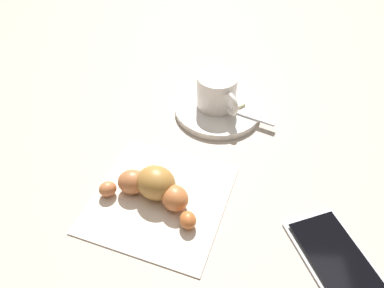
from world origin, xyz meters
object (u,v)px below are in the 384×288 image
Objects in this scene: teaspoon at (223,107)px; cell_phone at (340,265)px; napkin at (159,199)px; espresso_cup at (217,91)px; croissant at (154,187)px; sugar_packet at (230,98)px; saucer at (218,109)px.

cell_phone is at bearing -153.86° from teaspoon.
cell_phone is (-0.09, -0.22, 0.00)m from napkin.
croissant is at bearing 157.05° from espresso_cup.
croissant is at bearing 68.90° from cell_phone.
teaspoon is at bearing 112.91° from sugar_packet.
sugar_packet is 0.42× the size of croissant.
teaspoon is 0.03m from sugar_packet.
sugar_packet is at bearing -26.58° from croissant.
croissant is (-0.22, 0.11, 0.01)m from sugar_packet.
napkin is at bearing 116.50° from sugar_packet.
napkin is at bearing -111.50° from croissant.
saucer is at bearing -23.89° from croissant.
sugar_packet is at bearing -52.41° from espresso_cup.
cell_phone is at bearing 163.49° from sugar_packet.
saucer is at bearing 27.16° from cell_phone.
espresso_cup is at bearing 57.60° from teaspoon.
cell_phone is (-0.28, -0.14, -0.01)m from teaspoon.
saucer is 0.01m from teaspoon.
croissant reaches higher than cell_phone.
croissant reaches higher than teaspoon.
espresso_cup is at bearing -22.95° from croissant.
saucer reaches higher than cell_phone.
croissant is (-0.20, 0.08, -0.02)m from espresso_cup.
saucer is 0.03m from sugar_packet.
saucer is 0.83× the size of napkin.
napkin is 0.02m from croissant.
croissant reaches higher than napkin.
saucer is at bearing 96.39° from sugar_packet.
sugar_packet is at bearing -25.01° from napkin.
espresso_cup reaches higher than cell_phone.
sugar_packet reaches higher than napkin.
napkin is at bearing 155.49° from teaspoon.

